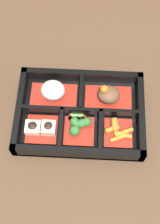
# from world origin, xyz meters

# --- Properties ---
(ground_plane) EXTENTS (3.00, 3.00, 0.00)m
(ground_plane) POSITION_xyz_m (0.00, 0.00, 0.00)
(ground_plane) COLOR #4C3523
(bento_base) EXTENTS (0.30, 0.21, 0.01)m
(bento_base) POSITION_xyz_m (0.00, 0.00, 0.01)
(bento_base) COLOR black
(bento_base) RESTS_ON ground_plane
(bento_rim) EXTENTS (0.30, 0.21, 0.04)m
(bento_rim) POSITION_xyz_m (0.00, -0.00, 0.02)
(bento_rim) COLOR black
(bento_rim) RESTS_ON ground_plane
(bowl_rice) EXTENTS (0.11, 0.07, 0.06)m
(bowl_rice) POSITION_xyz_m (-0.07, 0.05, 0.03)
(bowl_rice) COLOR maroon
(bowl_rice) RESTS_ON bento_base
(bowl_stew) EXTENTS (0.11, 0.07, 0.05)m
(bowl_stew) POSITION_xyz_m (0.07, 0.05, 0.03)
(bowl_stew) COLOR maroon
(bowl_stew) RESTS_ON bento_base
(bowl_tofu) EXTENTS (0.07, 0.07, 0.03)m
(bowl_tofu) POSITION_xyz_m (-0.09, -0.04, 0.02)
(bowl_tofu) COLOR maroon
(bowl_tofu) RESTS_ON bento_base
(bowl_greens) EXTENTS (0.07, 0.07, 0.03)m
(bowl_greens) POSITION_xyz_m (-0.00, -0.04, 0.02)
(bowl_greens) COLOR maroon
(bowl_greens) RESTS_ON bento_base
(bowl_carrots) EXTENTS (0.07, 0.07, 0.02)m
(bowl_carrots) POSITION_xyz_m (0.09, -0.04, 0.02)
(bowl_carrots) COLOR maroon
(bowl_carrots) RESTS_ON bento_base
(bowl_pickles) EXTENTS (0.04, 0.03, 0.01)m
(bowl_pickles) POSITION_xyz_m (-0.01, 0.00, 0.02)
(bowl_pickles) COLOR maroon
(bowl_pickles) RESTS_ON bento_base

